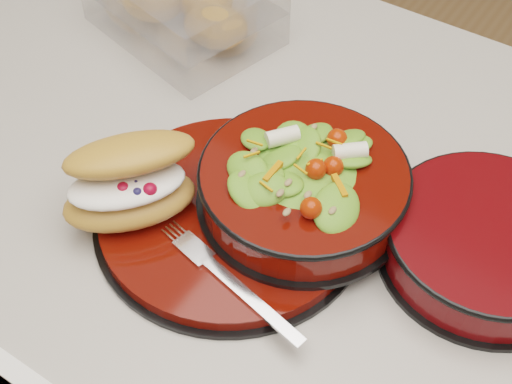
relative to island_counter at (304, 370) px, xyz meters
The scene contains 7 objects.
island_counter is the anchor object (origin of this frame).
dinner_plate 0.47m from the island_counter, 121.46° to the right, with size 0.30×0.30×0.02m.
salad_bowl 0.50m from the island_counter, 91.52° to the right, with size 0.23×0.23×0.10m.
croissant 0.55m from the island_counter, 133.46° to the right, with size 0.15×0.17×0.09m.
fork 0.50m from the island_counter, 90.89° to the right, with size 0.17×0.05×0.00m.
pastry_box 0.60m from the island_counter, 154.04° to the left, with size 0.28×0.23×0.09m.
extra_bowl 0.51m from the island_counter, ahead, with size 0.22×0.22×0.05m.
Camera 1 is at (0.23, -0.50, 1.51)m, focal length 50.00 mm.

